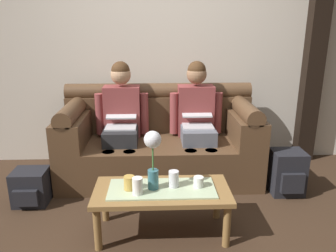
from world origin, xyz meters
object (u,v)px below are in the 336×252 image
(couch, at_px, (159,142))
(person_left, at_px, (122,117))
(flower_vase, at_px, (153,153))
(cup_far_left, at_px, (138,186))
(cup_near_right, at_px, (174,179))
(backpack_right, at_px, (287,173))
(cup_near_left, at_px, (198,182))
(coffee_table, at_px, (162,195))
(person_right, at_px, (197,116))
(cup_far_center, at_px, (129,183))
(backpack_left, at_px, (31,187))

(couch, xyz_separation_m, person_left, (-0.39, -0.00, 0.28))
(flower_vase, bearing_deg, cup_far_left, -144.68)
(cup_near_right, height_order, backpack_right, cup_near_right)
(couch, relative_size, backpack_right, 4.75)
(cup_near_left, height_order, cup_near_right, cup_near_right)
(person_left, height_order, coffee_table, person_left)
(backpack_right, bearing_deg, person_right, 150.22)
(cup_far_center, bearing_deg, person_left, 97.85)
(cup_near_left, relative_size, cup_far_left, 0.63)
(couch, bearing_deg, cup_near_right, -85.06)
(couch, height_order, flower_vase, couch)
(backpack_right, bearing_deg, cup_near_left, -147.91)
(person_right, bearing_deg, cup_near_right, -106.02)
(coffee_table, height_order, backpack_left, coffee_table)
(person_right, distance_m, cup_near_left, 1.10)
(coffee_table, distance_m, cup_far_center, 0.27)
(flower_vase, xyz_separation_m, cup_near_left, (0.35, 0.01, -0.25))
(person_right, bearing_deg, coffee_table, -110.14)
(cup_near_left, xyz_separation_m, cup_far_left, (-0.46, -0.10, 0.02))
(backpack_right, bearing_deg, coffee_table, -153.85)
(cup_far_left, distance_m, backpack_right, 1.58)
(cup_near_right, relative_size, backpack_left, 0.40)
(cup_near_left, bearing_deg, coffee_table, -177.99)
(flower_vase, height_order, backpack_right, flower_vase)
(couch, height_order, person_left, person_left)
(person_right, height_order, cup_near_right, person_right)
(person_right, height_order, flower_vase, person_right)
(person_left, distance_m, cup_far_center, 1.12)
(person_left, xyz_separation_m, coffee_table, (0.39, -1.07, -0.33))
(couch, distance_m, cup_far_left, 1.18)
(couch, distance_m, coffee_table, 1.08)
(cup_far_center, relative_size, backpack_left, 0.33)
(flower_vase, distance_m, backpack_left, 1.33)
(cup_near_right, xyz_separation_m, backpack_left, (-1.28, 0.48, -0.29))
(flower_vase, relative_size, cup_near_left, 5.66)
(cup_near_right, bearing_deg, cup_far_center, -174.38)
(cup_far_center, relative_size, backpack_right, 0.25)
(cup_near_right, bearing_deg, cup_near_left, -3.21)
(cup_near_right, bearing_deg, person_left, 114.73)
(flower_vase, height_order, backpack_left, flower_vase)
(backpack_right, relative_size, backpack_left, 1.34)
(cup_far_center, bearing_deg, couch, 77.37)
(coffee_table, height_order, cup_far_left, cup_far_left)
(cup_near_right, height_order, backpack_left, cup_near_right)
(coffee_table, distance_m, cup_near_right, 0.15)
(coffee_table, bearing_deg, backpack_left, 157.15)
(coffee_table, relative_size, cup_far_left, 8.10)
(person_right, height_order, backpack_left, person_right)
(backpack_left, bearing_deg, cup_near_left, -18.46)
(cup_far_center, xyz_separation_m, backpack_left, (-0.94, 0.51, -0.28))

